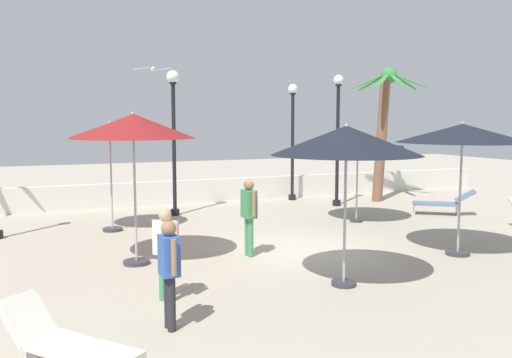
{
  "coord_description": "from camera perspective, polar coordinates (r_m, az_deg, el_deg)",
  "views": [
    {
      "loc": [
        -5.61,
        -10.53,
        2.98
      ],
      "look_at": [
        0.0,
        2.9,
        1.4
      ],
      "focal_mm": 37.95,
      "sensor_mm": 36.0,
      "label": 1
    }
  ],
  "objects": [
    {
      "name": "patio_umbrella_3",
      "position": [
        16.06,
        10.67,
        3.09
      ],
      "size": [
        2.62,
        2.62,
        2.37
      ],
      "color": "#333338",
      "rests_on": "ground_plane"
    },
    {
      "name": "patio_umbrella_5",
      "position": [
        9.67,
        9.49,
        3.95
      ],
      "size": [
        2.67,
        2.67,
        2.93
      ],
      "color": "#333338",
      "rests_on": "ground_plane"
    },
    {
      "name": "ground_plane",
      "position": [
        12.3,
        5.26,
        -7.85
      ],
      "size": [
        56.0,
        56.0,
        0.0
      ],
      "primitive_type": "plane",
      "color": "#B2A893"
    },
    {
      "name": "patio_umbrella_0",
      "position": [
        14.94,
        -15.15,
        4.84
      ],
      "size": [
        2.18,
        2.18,
        2.97
      ],
      "color": "#333338",
      "rests_on": "ground_plane"
    },
    {
      "name": "lamp_post_1",
      "position": [
        18.98,
        8.61,
        5.26
      ],
      "size": [
        0.35,
        0.35,
        4.54
      ],
      "color": "black",
      "rests_on": "ground_plane"
    },
    {
      "name": "lamp_post_3",
      "position": [
        20.22,
        3.88,
        5.11
      ],
      "size": [
        0.36,
        0.36,
        4.32
      ],
      "color": "black",
      "rests_on": "ground_plane"
    },
    {
      "name": "palm_tree_1",
      "position": [
        20.52,
        13.33,
        6.28
      ],
      "size": [
        2.8,
        2.8,
        4.91
      ],
      "color": "brown",
      "rests_on": "ground_plane"
    },
    {
      "name": "patio_umbrella_4",
      "position": [
        11.28,
        -12.8,
        5.34
      ],
      "size": [
        2.52,
        2.52,
        3.15
      ],
      "color": "#333338",
      "rests_on": "ground_plane"
    },
    {
      "name": "guest_0",
      "position": [
        11.83,
        -0.75,
        -3.26
      ],
      "size": [
        0.27,
        0.56,
        1.7
      ],
      "color": "#3F8C59",
      "rests_on": "ground_plane"
    },
    {
      "name": "lounge_chair_2",
      "position": [
        18.09,
        19.18,
        -2.35
      ],
      "size": [
        1.83,
        1.55,
        0.83
      ],
      "color": "#B7B7BC",
      "rests_on": "ground_plane"
    },
    {
      "name": "guest_2",
      "position": [
        7.83,
        -9.13,
        -8.89
      ],
      "size": [
        0.25,
        0.56,
        1.58
      ],
      "color": "#26262D",
      "rests_on": "ground_plane"
    },
    {
      "name": "lamp_post_2",
      "position": [
        17.03,
        -8.68,
        5.82
      ],
      "size": [
        0.4,
        0.4,
        4.52
      ],
      "color": "black",
      "rests_on": "ground_plane"
    },
    {
      "name": "patio_umbrella_1",
      "position": [
        12.61,
        20.93,
        4.44
      ],
      "size": [
        2.86,
        2.86,
        2.96
      ],
      "color": "#333338",
      "rests_on": "ground_plane"
    },
    {
      "name": "lounge_chair_1",
      "position": [
        6.96,
        -19.27,
        -16.05
      ],
      "size": [
        1.61,
        1.82,
        0.84
      ],
      "color": "#B7B7BC",
      "rests_on": "ground_plane"
    },
    {
      "name": "seagull_0",
      "position": [
        18.47,
        -10.85,
        11.32
      ],
      "size": [
        1.26,
        0.38,
        0.15
      ],
      "color": "white"
    },
    {
      "name": "guest_1",
      "position": [
        9.04,
        -9.51,
        -6.94
      ],
      "size": [
        0.4,
        0.48,
        1.56
      ],
      "color": "#3F8C59",
      "rests_on": "ground_plane"
    },
    {
      "name": "boundary_wall",
      "position": [
        19.79,
        -6.02,
        -1.28
      ],
      "size": [
        25.2,
        0.3,
        0.84
      ],
      "primitive_type": "cube",
      "color": "silver",
      "rests_on": "ground_plane"
    }
  ]
}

